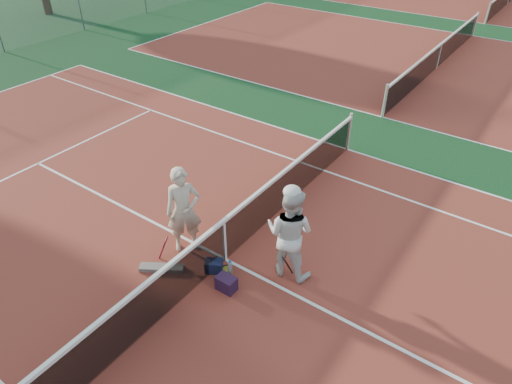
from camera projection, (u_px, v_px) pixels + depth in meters
ground at (225, 259)px, 9.16m from camera, size 130.00×130.00×0.00m
court_main at (225, 259)px, 9.16m from camera, size 23.77×10.97×0.01m
court_far_a at (436, 68)px, 18.18m from camera, size 23.77×10.97×0.01m
court_far_b at (507, 4)px, 27.21m from camera, size 23.77×10.97×0.01m
net_main at (224, 240)px, 8.87m from camera, size 0.10×10.98×1.02m
net_far_a at (439, 56)px, 17.89m from camera, size 0.10×10.98×1.02m
fence_left at (38, 6)px, 20.40m from camera, size 0.06×54.50×3.00m
player_a at (184, 210)px, 8.94m from camera, size 0.79×0.81×1.89m
player_b at (290, 233)px, 8.36m from camera, size 1.02×0.84×1.92m
racket_red at (166, 249)px, 9.00m from camera, size 0.35×0.36×0.57m
racket_black_held at (283, 265)px, 8.64m from camera, size 0.38×0.38×0.56m
racket_spare at (226, 271)px, 8.85m from camera, size 0.44×0.65×0.07m
sports_bag_navy at (214, 266)px, 8.82m from camera, size 0.40×0.36×0.26m
sports_bag_purple at (226, 283)px, 8.42m from camera, size 0.37×0.25×0.30m
net_cover_canvas at (162, 268)px, 8.90m from camera, size 0.83×0.63×0.09m
water_bottle at (230, 268)px, 8.75m from camera, size 0.09×0.09×0.30m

